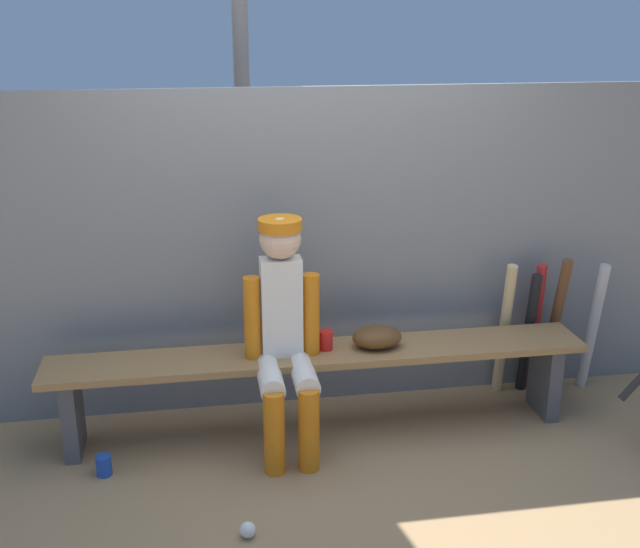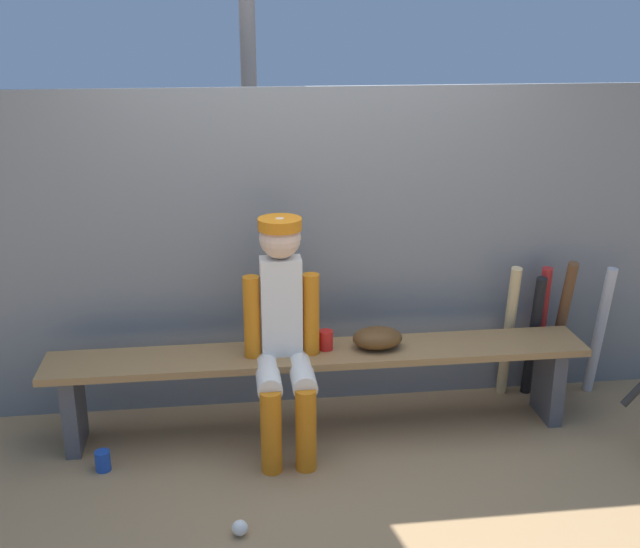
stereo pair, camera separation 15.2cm
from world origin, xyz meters
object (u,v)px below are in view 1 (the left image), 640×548
Objects in this scene: player_seated at (284,329)px; baseball at (248,530)px; cup_on_bench at (326,340)px; dugout_bench at (320,367)px; baseball_glove at (377,337)px; bat_aluminum_red at (535,328)px; bat_aluminum_silver at (593,327)px; bat_aluminum_black at (528,334)px; cup_on_ground at (104,465)px; bat_wood_natural at (504,330)px; bat_wood_dark at (554,324)px.

baseball is (-0.27, -0.78, -0.65)m from player_seated.
player_seated is at bearing -152.16° from cup_on_bench.
dugout_bench is 0.38m from player_seated.
bat_aluminum_red reaches higher than baseball_glove.
player_seated is 2.02m from bat_aluminum_silver.
cup_on_bench is (0.25, 0.13, -0.14)m from player_seated.
bat_aluminum_black is 2.59m from cup_on_ground.
bat_aluminum_black is 7.35× the size of cup_on_bench.
baseball is (-1.82, -1.14, -0.37)m from bat_aluminum_black.
bat_wood_natural is 0.22m from bat_aluminum_red.
dugout_bench is at bearing 180.00° from baseball_glove.
bat_wood_natural is at bearing -179.85° from bat_wood_dark.
dugout_bench is 27.31× the size of cup_on_bench.
baseball is (-0.48, -0.89, -0.36)m from dugout_bench.
bat_aluminum_silver reaches higher than dugout_bench.
baseball_glove is at bearing 10.01° from cup_on_ground.
baseball is at bearing -119.67° from cup_on_bench.
bat_aluminum_black is 0.08m from bat_aluminum_red.
bat_wood_dark is 12.33× the size of baseball.
dugout_bench is 1.43m from bat_aluminum_red.
bat_wood_dark reaches higher than cup_on_ground.
bat_wood_dark is 2.77m from cup_on_ground.
cup_on_bench reaches higher than baseball.
baseball is (-1.67, -1.15, -0.40)m from bat_wood_natural.
cup_on_ground is at bearing -166.84° from cup_on_bench.
dugout_bench is at bearing -167.75° from bat_wood_natural.
bat_aluminum_black is 0.42m from bat_aluminum_silver.
bat_aluminum_black is (1.34, 0.25, 0.01)m from dugout_bench.
baseball_glove is 1.60m from cup_on_ground.
player_seated is 1.44× the size of bat_wood_natural.
player_seated is 1.68m from bat_aluminum_red.
cup_on_ground is at bearing -168.50° from bat_aluminum_black.
cup_on_bench is at bearing 176.31° from baseball_glove.
bat_aluminum_black is (1.02, 0.25, -0.15)m from baseball_glove.
bat_aluminum_silver is at bearing 7.77° from dugout_bench.
dugout_bench is 0.36m from baseball_glove.
bat_aluminum_black is at bearing 13.02° from player_seated.
bat_wood_natural reaches higher than bat_aluminum_red.
bat_wood_dark is (1.72, 0.37, -0.24)m from player_seated.
bat_aluminum_red is 11.37× the size of baseball.
bat_wood_dark is at bearing 9.70° from dugout_bench.
bat_wood_dark reaches higher than baseball_glove.
cup_on_ground is (-2.52, -0.51, -0.35)m from bat_aluminum_black.
bat_aluminum_red reaches higher than cup_on_bench.
baseball_glove is 2.55× the size of cup_on_bench.
bat_aluminum_silver is 7.67× the size of cup_on_ground.
cup_on_ground is at bearing 138.08° from baseball.
player_seated is 11.50× the size of cup_on_ground.
bat_aluminum_red is at bearing 15.17° from baseball_glove.
bat_aluminum_black is at bearing 9.94° from cup_on_bench.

